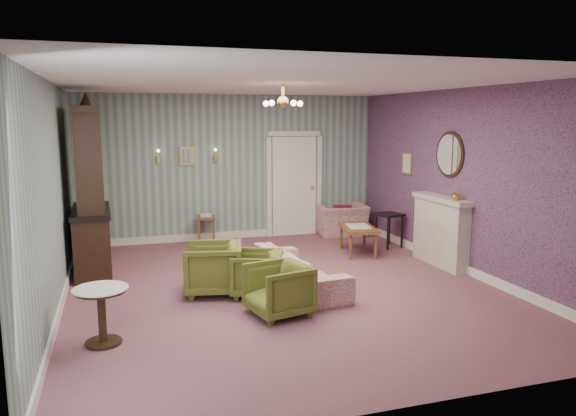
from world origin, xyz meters
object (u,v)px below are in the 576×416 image
object	(u,v)px
coffee_table	(358,240)
olive_chair_c	(213,266)
sofa_chintz	(297,263)
dresser	(89,185)
fireplace	(441,231)
pedestal_table	(102,316)
olive_chair_b	(257,271)
wingback_chair	(341,215)
side_table_black	(389,230)
olive_chair_a	(278,287)

from	to	relation	value
coffee_table	olive_chair_c	bearing A→B (deg)	-153.04
sofa_chintz	dresser	world-z (taller)	dresser
fireplace	pedestal_table	xyz separation A→B (m)	(-5.32, -1.73, -0.26)
olive_chair_b	coffee_table	size ratio (longest dim) A/B	0.69
olive_chair_b	sofa_chintz	world-z (taller)	sofa_chintz
sofa_chintz	pedestal_table	world-z (taller)	sofa_chintz
olive_chair_b	wingback_chair	size ratio (longest dim) A/B	0.68
side_table_black	sofa_chintz	bearing A→B (deg)	-142.02
olive_chair_b	dresser	world-z (taller)	dresser
dresser	side_table_black	bearing A→B (deg)	-1.22
fireplace	coffee_table	xyz separation A→B (m)	(-0.98, 1.12, -0.32)
olive_chair_a	wingback_chair	bearing A→B (deg)	135.00
olive_chair_a	olive_chair_b	xyz separation A→B (m)	(-0.07, 0.82, -0.01)
wingback_chair	pedestal_table	world-z (taller)	wingback_chair
sofa_chintz	olive_chair_b	bearing A→B (deg)	91.96
olive_chair_c	fireplace	bearing A→B (deg)	107.42
olive_chair_a	pedestal_table	size ratio (longest dim) A/B	1.12
olive_chair_b	side_table_black	xyz separation A→B (m)	(3.10, 2.03, -0.01)
sofa_chintz	side_table_black	distance (m)	3.14
sofa_chintz	wingback_chair	xyz separation A→B (m)	(2.05, 3.21, 0.06)
coffee_table	side_table_black	distance (m)	0.82
wingback_chair	coffee_table	bearing A→B (deg)	84.28
coffee_table	pedestal_table	world-z (taller)	pedestal_table
olive_chair_c	fireplace	size ratio (longest dim) A/B	0.56
wingback_chair	coffee_table	distance (m)	1.61
olive_chair_b	sofa_chintz	xyz separation A→B (m)	(0.62, 0.10, 0.04)
olive_chair_b	side_table_black	size ratio (longest dim) A/B	1.04
olive_chair_b	side_table_black	world-z (taller)	olive_chair_b
sofa_chintz	side_table_black	world-z (taller)	sofa_chintz
fireplace	pedestal_table	world-z (taller)	fireplace
olive_chair_b	pedestal_table	bearing A→B (deg)	-39.69
fireplace	coffee_table	world-z (taller)	fireplace
pedestal_table	olive_chair_c	bearing A→B (deg)	43.65
olive_chair_a	coffee_table	world-z (taller)	olive_chair_a
fireplace	side_table_black	bearing A→B (deg)	98.51
dresser	pedestal_table	distance (m)	3.29
coffee_table	pedestal_table	size ratio (longest dim) A/B	1.56
olive_chair_b	fireplace	bearing A→B (deg)	122.11
dresser	side_table_black	world-z (taller)	dresser
olive_chair_c	pedestal_table	distance (m)	2.00
coffee_table	side_table_black	xyz separation A→B (m)	(0.77, 0.29, 0.07)
coffee_table	sofa_chintz	bearing A→B (deg)	-135.99
olive_chair_c	side_table_black	distance (m)	4.06
fireplace	wingback_chair	bearing A→B (deg)	103.37
fireplace	coffee_table	bearing A→B (deg)	131.23
dresser	coffee_table	world-z (taller)	dresser
wingback_chair	olive_chair_a	bearing A→B (deg)	64.40
olive_chair_c	pedestal_table	xyz separation A→B (m)	(-1.45, -1.38, -0.07)
olive_chair_b	dresser	bearing A→B (deg)	-110.88
wingback_chair	dresser	distance (m)	5.13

